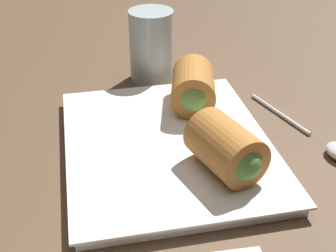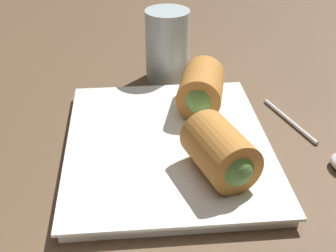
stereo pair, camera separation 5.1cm
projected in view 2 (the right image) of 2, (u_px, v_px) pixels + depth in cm
name	position (u px, v px, depth cm)	size (l,w,h in cm)	color
table_surface	(151.00, 160.00, 53.43)	(180.00, 140.00, 2.00)	brown
serving_plate	(168.00, 148.00, 52.35)	(27.35, 22.47, 1.50)	white
roll_front_left	(201.00, 89.00, 57.06)	(8.90, 7.01, 5.33)	#B77533
roll_front_right	(222.00, 154.00, 45.49)	(8.94, 7.37, 5.33)	#B77533
drinking_glass	(167.00, 45.00, 66.56)	(6.28, 6.28, 10.20)	silver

